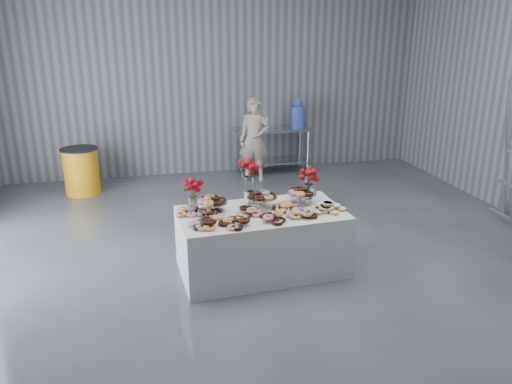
# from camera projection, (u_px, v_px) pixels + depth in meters

# --- Properties ---
(ground) EXTENTS (9.00, 9.00, 0.00)m
(ground) POSITION_uv_depth(u_px,v_px,m) (282.00, 276.00, 5.86)
(ground) COLOR #393B41
(ground) RESTS_ON ground
(room_walls) EXTENTS (8.04, 9.04, 4.02)m
(room_walls) POSITION_uv_depth(u_px,v_px,m) (258.00, 42.00, 5.01)
(room_walls) COLOR gray
(room_walls) RESTS_ON ground
(display_table) EXTENTS (1.95, 1.10, 0.75)m
(display_table) POSITION_uv_depth(u_px,v_px,m) (262.00, 242.00, 5.87)
(display_table) COLOR silver
(display_table) RESTS_ON ground
(prep_table) EXTENTS (1.50, 0.60, 0.90)m
(prep_table) POSITION_uv_depth(u_px,v_px,m) (272.00, 142.00, 9.65)
(prep_table) COLOR silver
(prep_table) RESTS_ON ground
(donut_mounds) EXTENTS (1.85, 0.90, 0.09)m
(donut_mounds) POSITION_uv_depth(u_px,v_px,m) (263.00, 210.00, 5.69)
(donut_mounds) COLOR #D9A14F
(donut_mounds) RESTS_ON display_table
(cake_stand_left) EXTENTS (0.36, 0.36, 0.17)m
(cake_stand_left) POSITION_uv_depth(u_px,v_px,m) (212.00, 201.00, 5.70)
(cake_stand_left) COLOR silver
(cake_stand_left) RESTS_ON display_table
(cake_stand_mid) EXTENTS (0.36, 0.36, 0.17)m
(cake_stand_mid) POSITION_uv_depth(u_px,v_px,m) (262.00, 196.00, 5.86)
(cake_stand_mid) COLOR silver
(cake_stand_mid) RESTS_ON display_table
(cake_stand_right) EXTENTS (0.36, 0.36, 0.17)m
(cake_stand_right) POSITION_uv_depth(u_px,v_px,m) (302.00, 192.00, 5.99)
(cake_stand_right) COLOR silver
(cake_stand_right) RESTS_ON display_table
(danish_pile) EXTENTS (0.48, 0.48, 0.11)m
(danish_pile) POSITION_uv_depth(u_px,v_px,m) (327.00, 205.00, 5.80)
(danish_pile) COLOR white
(danish_pile) RESTS_ON display_table
(bouquet_left) EXTENTS (0.26, 0.26, 0.42)m
(bouquet_left) POSITION_uv_depth(u_px,v_px,m) (193.00, 187.00, 5.68)
(bouquet_left) COLOR white
(bouquet_left) RESTS_ON display_table
(bouquet_right) EXTENTS (0.26, 0.26, 0.42)m
(bouquet_right) POSITION_uv_depth(u_px,v_px,m) (309.00, 175.00, 6.12)
(bouquet_right) COLOR white
(bouquet_right) RESTS_ON display_table
(bouquet_center) EXTENTS (0.26, 0.26, 0.57)m
(bouquet_center) POSITION_uv_depth(u_px,v_px,m) (249.00, 173.00, 5.94)
(bouquet_center) COLOR silver
(bouquet_center) RESTS_ON display_table
(water_jug) EXTENTS (0.28, 0.28, 0.55)m
(water_jug) POSITION_uv_depth(u_px,v_px,m) (298.00, 114.00, 9.59)
(water_jug) COLOR #4162DE
(water_jug) RESTS_ON prep_table
(drink_bottles) EXTENTS (0.54, 0.08, 0.27)m
(drink_bottles) POSITION_uv_depth(u_px,v_px,m) (257.00, 123.00, 9.36)
(drink_bottles) COLOR #268C33
(drink_bottles) RESTS_ON prep_table
(person) EXTENTS (0.65, 0.53, 1.54)m
(person) POSITION_uv_depth(u_px,v_px,m) (254.00, 140.00, 9.21)
(person) COLOR #CC8C93
(person) RESTS_ON ground
(trash_barrel) EXTENTS (0.63, 0.63, 0.80)m
(trash_barrel) POSITION_uv_depth(u_px,v_px,m) (81.00, 171.00, 8.56)
(trash_barrel) COLOR #FFAB15
(trash_barrel) RESTS_ON ground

